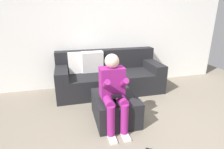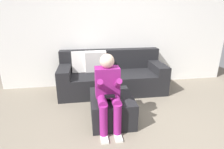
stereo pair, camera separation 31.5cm
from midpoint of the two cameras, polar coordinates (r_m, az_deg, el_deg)
The scene contains 5 objects.
ground_plane at distance 2.68m, azimuth 15.40°, elevation -19.98°, with size 7.00×7.00×0.00m, color slate.
wall_back at distance 4.28m, azimuth 4.54°, elevation 14.68°, with size 5.38×0.10×2.69m, color white.
couch_sectional at distance 4.00m, azimuth 1.91°, elevation -0.42°, with size 2.25×0.92×0.88m.
ottoman at distance 2.96m, azimuth 2.97°, elevation -10.44°, with size 0.65×0.79×0.41m, color black.
person_seated at distance 2.59m, azimuth 2.26°, elevation -4.60°, with size 0.35×0.60×1.11m.
Camera 2 is at (-0.81, -1.91, 1.65)m, focal length 29.07 mm.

